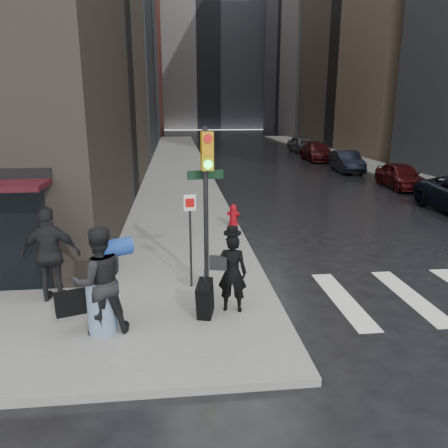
# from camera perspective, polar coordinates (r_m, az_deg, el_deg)

# --- Properties ---
(ground) EXTENTS (140.00, 140.00, 0.00)m
(ground) POSITION_cam_1_polar(r_m,az_deg,el_deg) (8.74, -4.73, -13.66)
(ground) COLOR black
(ground) RESTS_ON ground
(sidewalk_left) EXTENTS (4.00, 50.00, 0.15)m
(sidewalk_left) POSITION_cam_1_polar(r_m,az_deg,el_deg) (34.90, -6.09, 8.36)
(sidewalk_left) COLOR slate
(sidewalk_left) RESTS_ON ground
(sidewalk_right) EXTENTS (3.00, 50.00, 0.15)m
(sidewalk_right) POSITION_cam_1_polar(r_m,az_deg,el_deg) (37.47, 15.26, 8.38)
(sidewalk_right) COLOR slate
(sidewalk_right) RESTS_ON ground
(bldg_left_far) EXTENTS (22.00, 20.00, 26.00)m
(bldg_left_far) POSITION_cam_1_polar(r_m,az_deg,el_deg) (71.37, -17.93, 21.64)
(bldg_left_far) COLOR brown
(bldg_left_far) RESTS_ON ground
(bldg_right_far) EXTENTS (22.00, 20.00, 25.00)m
(bldg_right_far) POSITION_cam_1_polar(r_m,az_deg,el_deg) (71.15, 16.46, 21.36)
(bldg_right_far) COLOR slate
(bldg_right_far) RESTS_ON ground
(bldg_distant) EXTENTS (40.00, 12.00, 32.00)m
(bldg_distant) POSITION_cam_1_polar(r_m,az_deg,el_deg) (86.68, -2.37, 23.06)
(bldg_distant) COLOR slate
(bldg_distant) RESTS_ON ground
(man_overcoat) EXTENTS (1.12, 0.85, 1.81)m
(man_overcoat) POSITION_cam_1_polar(r_m,az_deg,el_deg) (8.79, 0.34, -6.91)
(man_overcoat) COLOR black
(man_overcoat) RESTS_ON ground
(man_jeans) EXTENTS (1.48, 1.06, 2.03)m
(man_jeans) POSITION_cam_1_polar(r_m,az_deg,el_deg) (8.22, -16.02, -7.16)
(man_jeans) COLOR black
(man_jeans) RESTS_ON ground
(man_greycoat) EXTENTS (1.21, 0.51, 2.06)m
(man_greycoat) POSITION_cam_1_polar(r_m,az_deg,el_deg) (9.92, -21.67, -3.71)
(man_greycoat) COLOR black
(man_greycoat) RESTS_ON ground
(traffic_light) EXTENTS (0.90, 0.47, 3.63)m
(traffic_light) POSITION_cam_1_polar(r_m,az_deg,el_deg) (9.59, -2.50, 4.85)
(traffic_light) COLOR black
(traffic_light) RESTS_ON ground
(fire_hydrant) EXTENTS (0.43, 0.33, 0.75)m
(fire_hydrant) POSITION_cam_1_polar(r_m,az_deg,el_deg) (15.24, 1.21, 1.07)
(fire_hydrant) COLOR maroon
(fire_hydrant) RESTS_ON ground
(parked_car_1) EXTENTS (1.83, 3.99, 1.33)m
(parked_car_1) POSITION_cam_1_polar(r_m,az_deg,el_deg) (24.76, 22.08, 5.89)
(parked_car_1) COLOR #440D0F
(parked_car_1) RESTS_ON ground
(parked_car_2) EXTENTS (1.79, 4.19, 1.35)m
(parked_car_2) POSITION_cam_1_polar(r_m,az_deg,el_deg) (29.88, 15.71, 7.88)
(parked_car_2) COLOR black
(parked_car_2) RESTS_ON ground
(parked_car_3) EXTENTS (2.05, 4.74, 1.36)m
(parked_car_3) POSITION_cam_1_polar(r_m,az_deg,el_deg) (35.45, 12.10, 9.20)
(parked_car_3) COLOR #3B0B0E
(parked_car_3) RESTS_ON ground
(parked_car_4) EXTENTS (2.21, 4.60, 1.52)m
(parked_car_4) POSITION_cam_1_polar(r_m,az_deg,el_deg) (41.29, 10.24, 10.21)
(parked_car_4) COLOR #47474B
(parked_car_4) RESTS_ON ground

